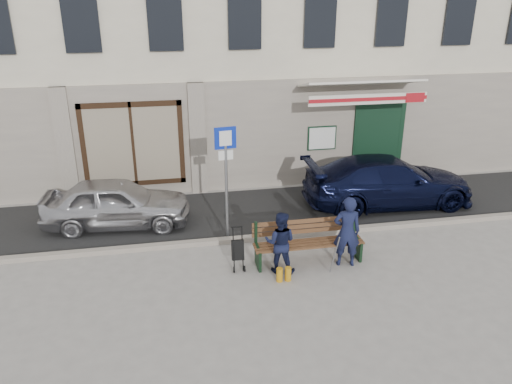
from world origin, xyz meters
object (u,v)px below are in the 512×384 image
object	(u,v)px
man	(347,232)
parking_sign	(226,165)
car_silver	(117,203)
bench	(307,243)
car_navy	(388,181)
woman	(280,242)
stroller	(238,251)

from	to	relation	value
man	parking_sign	bearing A→B (deg)	-26.85
car_silver	bench	distance (m)	4.94
car_silver	car_navy	xyz separation A→B (m)	(7.25, 0.00, 0.06)
car_silver	bench	bearing A→B (deg)	-117.31
car_silver	parking_sign	size ratio (longest dim) A/B	1.33
parking_sign	bench	xyz separation A→B (m)	(1.52, -1.53, -1.37)
parking_sign	woman	xyz separation A→B (m)	(0.87, -1.79, -1.15)
man	woman	bearing A→B (deg)	10.71
woman	stroller	size ratio (longest dim) A/B	1.46
man	stroller	bearing A→B (deg)	3.76
stroller	car_navy	bearing A→B (deg)	33.94
car_navy	bench	bearing A→B (deg)	132.15
parking_sign	stroller	size ratio (longest dim) A/B	2.95
man	woman	xyz separation A→B (m)	(-1.45, 0.00, -0.12)
man	woman	world-z (taller)	man
woman	car_navy	bearing A→B (deg)	-121.45
car_navy	bench	xyz separation A→B (m)	(-3.10, -2.68, -0.22)
parking_sign	woman	size ratio (longest dim) A/B	2.02
bench	parking_sign	bearing A→B (deg)	134.96
bench	man	world-z (taller)	man
car_silver	stroller	xyz separation A→B (m)	(2.65, -2.66, -0.21)
parking_sign	car_navy	bearing A→B (deg)	6.53
bench	woman	distance (m)	0.74
car_silver	man	size ratio (longest dim) A/B	2.28
car_silver	parking_sign	world-z (taller)	parking_sign
woman	stroller	world-z (taller)	woman
bench	man	bearing A→B (deg)	-18.59
bench	woman	size ratio (longest dim) A/B	1.78
parking_sign	stroller	distance (m)	2.07
car_silver	parking_sign	distance (m)	3.11
car_silver	woman	size ratio (longest dim) A/B	2.67
woman	parking_sign	bearing A→B (deg)	-43.57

